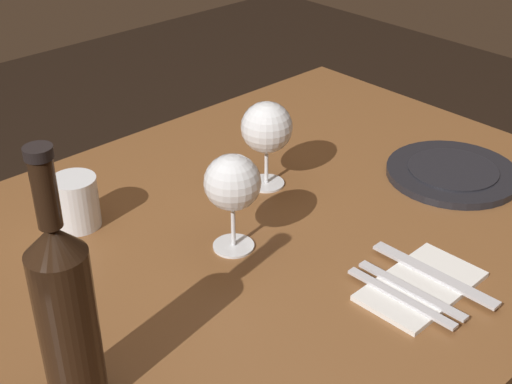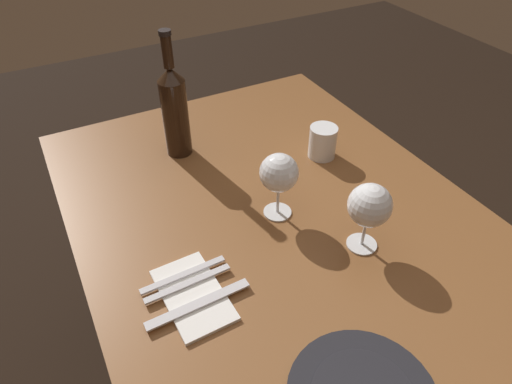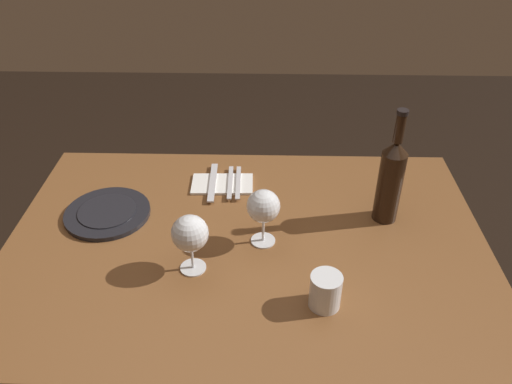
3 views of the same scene
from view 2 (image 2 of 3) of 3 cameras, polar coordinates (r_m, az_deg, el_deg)
dining_table at (r=1.11m, az=3.72°, el=-7.42°), size 1.30×0.90×0.74m
wine_glass_left at (r=0.94m, az=14.08°, el=-1.76°), size 0.09×0.09×0.16m
wine_glass_right at (r=1.00m, az=3.03°, el=2.32°), size 0.09×0.09×0.16m
wine_bottle at (r=1.21m, az=-10.18°, el=10.19°), size 0.07×0.07×0.34m
water_tumbler at (r=1.24m, az=8.35°, el=6.07°), size 0.07×0.07×0.09m
folded_napkin at (r=0.91m, az=-7.93°, el=-12.65°), size 0.19×0.12×0.01m
fork_inner at (r=0.92m, az=-8.55°, el=-11.29°), size 0.02×0.18×0.00m
fork_outer at (r=0.94m, az=-9.12°, el=-10.22°), size 0.02×0.18×0.00m
table_knife at (r=0.89m, az=-7.22°, el=-13.77°), size 0.03×0.21×0.00m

